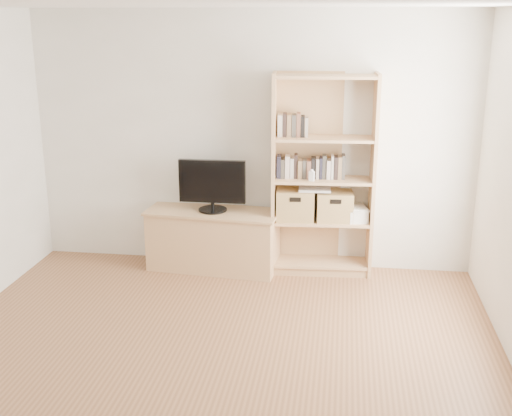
% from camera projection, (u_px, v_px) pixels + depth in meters
% --- Properties ---
extents(floor, '(4.50, 5.00, 0.01)m').
position_uv_depth(floor, '(200.00, 390.00, 4.51)').
color(floor, brown).
rests_on(floor, ground).
extents(back_wall, '(4.50, 0.02, 2.60)m').
position_uv_depth(back_wall, '(251.00, 142.00, 6.50)').
color(back_wall, beige).
rests_on(back_wall, floor).
extents(ceiling, '(4.50, 5.00, 0.01)m').
position_uv_depth(ceiling, '(189.00, 3.00, 3.76)').
color(ceiling, white).
rests_on(ceiling, back_wall).
extents(tv_stand, '(1.35, 0.61, 0.60)m').
position_uv_depth(tv_stand, '(213.00, 241.00, 6.61)').
color(tv_stand, tan).
rests_on(tv_stand, floor).
extents(bookshelf, '(1.03, 0.42, 2.01)m').
position_uv_depth(bookshelf, '(323.00, 176.00, 6.32)').
color(bookshelf, tan).
rests_on(bookshelf, floor).
extents(television, '(0.67, 0.05, 0.53)m').
position_uv_depth(television, '(212.00, 185.00, 6.44)').
color(television, black).
rests_on(television, tv_stand).
extents(books_row_mid, '(0.80, 0.17, 0.21)m').
position_uv_depth(books_row_mid, '(323.00, 167.00, 6.32)').
color(books_row_mid, black).
rests_on(books_row_mid, bookshelf).
extents(books_row_upper, '(0.41, 0.18, 0.21)m').
position_uv_depth(books_row_upper, '(301.00, 126.00, 6.22)').
color(books_row_upper, black).
rests_on(books_row_upper, bookshelf).
extents(baby_monitor, '(0.06, 0.04, 0.10)m').
position_uv_depth(baby_monitor, '(312.00, 176.00, 6.22)').
color(baby_monitor, white).
rests_on(baby_monitor, bookshelf).
extents(basket_left, '(0.40, 0.34, 0.31)m').
position_uv_depth(basket_left, '(295.00, 204.00, 6.42)').
color(basket_left, '#9C7846').
rests_on(basket_left, bookshelf).
extents(basket_right, '(0.38, 0.32, 0.29)m').
position_uv_depth(basket_right, '(334.00, 206.00, 6.40)').
color(basket_right, '#9C7846').
rests_on(basket_right, bookshelf).
extents(laptop, '(0.32, 0.24, 0.02)m').
position_uv_depth(laptop, '(315.00, 189.00, 6.35)').
color(laptop, silver).
rests_on(laptop, basket_left).
extents(magazine_stack, '(0.23, 0.30, 0.12)m').
position_uv_depth(magazine_stack, '(356.00, 214.00, 6.40)').
color(magazine_stack, silver).
rests_on(magazine_stack, bookshelf).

